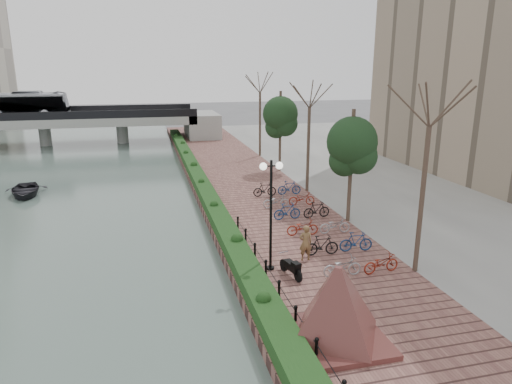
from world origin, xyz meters
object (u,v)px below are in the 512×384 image
object	(u,v)px
motorcycle	(291,266)
boat	(25,190)
lamppost	(271,192)
granite_monument	(337,304)
pedestrian	(306,243)

from	to	relation	value
motorcycle	boat	bearing A→B (deg)	114.91
lamppost	granite_monument	bearing A→B (deg)	-83.92
lamppost	motorcycle	world-z (taller)	lamppost
granite_monument	lamppost	distance (m)	6.24
motorcycle	lamppost	bearing A→B (deg)	111.79
lamppost	boat	world-z (taller)	lamppost
motorcycle	granite_monument	bearing A→B (deg)	-103.83
motorcycle	boat	world-z (taller)	motorcycle
granite_monument	pedestrian	bearing A→B (deg)	79.06
granite_monument	motorcycle	size ratio (longest dim) A/B	2.91
motorcycle	pedestrian	distance (m)	1.96
lamppost	pedestrian	size ratio (longest dim) A/B	2.90
granite_monument	boat	size ratio (longest dim) A/B	1.04
lamppost	motorcycle	bearing A→B (deg)	-54.80
motorcycle	pedestrian	xyz separation A→B (m)	(1.19, 1.50, 0.40)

